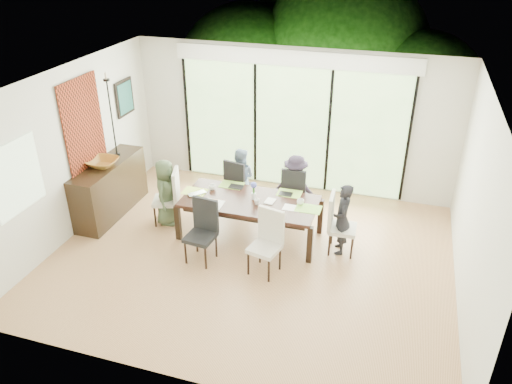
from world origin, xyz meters
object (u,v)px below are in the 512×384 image
(person_left_end, at_px, (166,192))
(cup_b, at_px, (257,202))
(chair_far_right, at_px, (295,191))
(person_far_right, at_px, (295,187))
(chair_far_left, at_px, (240,183))
(chair_right_end, at_px, (343,224))
(person_far_left, at_px, (240,179))
(chair_near_right, at_px, (264,244))
(bowl, at_px, (102,163))
(laptop, at_px, (198,195))
(chair_left_end, at_px, (165,196))
(cup_c, at_px, (300,202))
(sideboard, at_px, (110,189))
(cup_a, at_px, (212,187))
(vase, at_px, (254,196))
(table_top, at_px, (250,201))
(chair_near_left, at_px, (200,233))
(person_right_end, at_px, (342,219))

(person_left_end, xyz_separation_m, cup_b, (1.63, -0.10, 0.14))
(person_left_end, bearing_deg, chair_far_right, -71.72)
(person_far_right, bearing_deg, chair_far_left, 5.52)
(chair_right_end, xyz_separation_m, person_far_left, (-1.95, 0.83, 0.09))
(chair_far_left, xyz_separation_m, chair_near_right, (0.95, -1.72, 0.00))
(person_far_left, relative_size, bowl, 2.28)
(laptop, height_order, bowl, bowl)
(chair_left_end, relative_size, chair_far_right, 1.00)
(cup_c, distance_m, sideboard, 3.37)
(chair_far_left, height_order, laptop, chair_far_left)
(laptop, relative_size, cup_b, 3.30)
(chair_left_end, height_order, cup_b, chair_left_end)
(person_left_end, bearing_deg, cup_a, -83.56)
(chair_near_right, bearing_deg, chair_far_right, 101.49)
(chair_far_right, height_order, cup_a, chair_far_right)
(vase, bearing_deg, bowl, -176.72)
(table_top, height_order, chair_left_end, chair_left_end)
(chair_left_end, distance_m, chair_near_left, 1.33)
(table_top, distance_m, person_far_right, 1.00)
(chair_far_right, xyz_separation_m, vase, (-0.50, -0.80, 0.23))
(chair_near_right, bearing_deg, cup_c, 85.96)
(person_far_right, bearing_deg, laptop, 40.26)
(chair_near_left, distance_m, cup_c, 1.64)
(table_top, bearing_deg, chair_far_right, 57.09)
(cup_b, bearing_deg, chair_left_end, 176.53)
(chair_near_left, distance_m, person_right_end, 2.16)
(person_far_left, height_order, sideboard, person_far_left)
(table_top, bearing_deg, cup_a, 167.91)
(chair_right_end, distance_m, chair_near_right, 1.33)
(cup_b, distance_m, bowl, 2.73)
(sideboard, bearing_deg, person_far_right, 14.92)
(person_right_end, distance_m, person_far_right, 1.25)
(chair_right_end, distance_m, person_left_end, 2.98)
(chair_left_end, bearing_deg, chair_near_left, 31.98)
(person_left_end, height_order, person_far_left, same)
(chair_right_end, height_order, person_left_end, person_left_end)
(chair_right_end, height_order, person_right_end, person_right_end)
(person_far_left, bearing_deg, bowl, 17.24)
(chair_far_right, relative_size, sideboard, 0.58)
(chair_left_end, relative_size, cup_a, 8.87)
(chair_near_right, relative_size, cup_c, 8.87)
(table_top, height_order, person_left_end, person_left_end)
(chair_left_end, height_order, laptop, chair_left_end)
(chair_left_end, bearing_deg, bowl, -101.64)
(cup_a, bearing_deg, chair_far_right, 29.25)
(chair_near_left, height_order, vase, chair_near_left)
(vase, xyz_separation_m, cup_c, (0.75, 0.05, -0.01))
(person_left_end, relative_size, laptop, 3.91)
(cup_b, bearing_deg, sideboard, 177.88)
(laptop, bearing_deg, bowl, 132.16)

